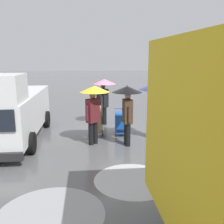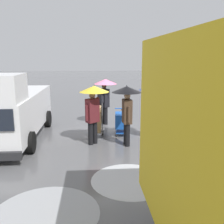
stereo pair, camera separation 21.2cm
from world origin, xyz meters
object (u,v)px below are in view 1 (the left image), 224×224
object	(u,v)px
hand_dolly_boxes	(96,119)
pedestrian_pink_side	(127,101)
pedestrian_far_side	(154,98)
cargo_van_parked_right	(10,110)
shopping_cart_vendor	(121,121)
pedestrian_black_side	(94,101)
pedestrian_white_side	(104,91)

from	to	relation	value
hand_dolly_boxes	pedestrian_pink_side	world-z (taller)	pedestrian_pink_side
hand_dolly_boxes	pedestrian_far_side	xyz separation A→B (m)	(-2.16, 0.32, 0.85)
cargo_van_parked_right	pedestrian_pink_side	size ratio (longest dim) A/B	2.50
shopping_cart_vendor	pedestrian_black_side	distance (m)	1.82
pedestrian_white_side	cargo_van_parked_right	bearing A→B (deg)	31.35
pedestrian_black_side	pedestrian_far_side	xyz separation A→B (m)	(-2.24, -0.44, -0.01)
pedestrian_far_side	pedestrian_black_side	bearing A→B (deg)	11.01
cargo_van_parked_right	pedestrian_black_side	bearing A→B (deg)	170.48
hand_dolly_boxes	pedestrian_pink_side	xyz separation A→B (m)	(-1.08, 0.94, 0.87)
shopping_cart_vendor	pedestrian_black_side	world-z (taller)	pedestrian_black_side
cargo_van_parked_right	shopping_cart_vendor	world-z (taller)	cargo_van_parked_right
pedestrian_black_side	pedestrian_far_side	world-z (taller)	same
cargo_van_parked_right	hand_dolly_boxes	distance (m)	3.19
pedestrian_black_side	pedestrian_white_side	size ratio (longest dim) A/B	1.00
pedestrian_pink_side	pedestrian_white_side	size ratio (longest dim) A/B	1.00
shopping_cart_vendor	hand_dolly_boxes	world-z (taller)	hand_dolly_boxes
cargo_van_parked_right	hand_dolly_boxes	bearing A→B (deg)	-175.67
pedestrian_pink_side	pedestrian_far_side	distance (m)	1.25
pedestrian_pink_side	hand_dolly_boxes	bearing A→B (deg)	-40.98
shopping_cart_vendor	pedestrian_white_side	size ratio (longest dim) A/B	0.47
shopping_cart_vendor	hand_dolly_boxes	xyz separation A→B (m)	(1.02, 0.27, 0.15)
shopping_cart_vendor	pedestrian_far_side	size ratio (longest dim) A/B	0.47
pedestrian_black_side	hand_dolly_boxes	bearing A→B (deg)	-96.22
shopping_cart_vendor	hand_dolly_boxes	distance (m)	1.07
pedestrian_far_side	pedestrian_white_side	bearing A→B (deg)	-51.40
pedestrian_pink_side	pedestrian_far_side	size ratio (longest dim) A/B	1.00
cargo_van_parked_right	pedestrian_black_side	distance (m)	3.14
cargo_van_parked_right	pedestrian_white_side	world-z (taller)	cargo_van_parked_right
shopping_cart_vendor	pedestrian_white_side	distance (m)	2.03
cargo_van_parked_right	pedestrian_white_side	size ratio (longest dim) A/B	2.50
pedestrian_black_side	pedestrian_far_side	size ratio (longest dim) A/B	1.00
shopping_cart_vendor	pedestrian_far_side	xyz separation A→B (m)	(-1.14, 0.59, 1.00)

